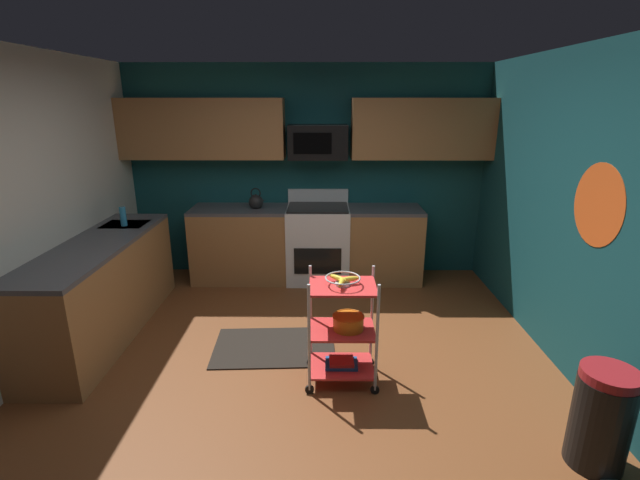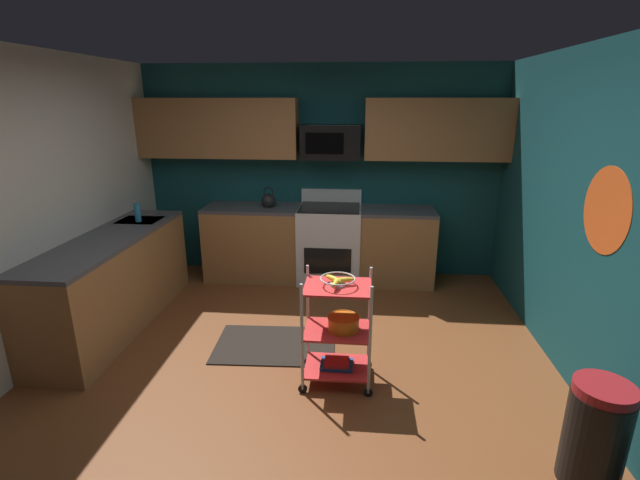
# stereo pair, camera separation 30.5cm
# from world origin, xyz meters

# --- Properties ---
(floor) EXTENTS (4.40, 4.80, 0.04)m
(floor) POSITION_xyz_m (0.00, 0.00, -0.02)
(floor) COLOR brown
(floor) RESTS_ON ground
(wall_back) EXTENTS (4.52, 0.06, 2.60)m
(wall_back) POSITION_xyz_m (0.00, 2.43, 1.30)
(wall_back) COLOR #14474C
(wall_back) RESTS_ON ground
(wall_left) EXTENTS (0.06, 4.80, 2.60)m
(wall_left) POSITION_xyz_m (-2.23, 0.00, 1.30)
(wall_left) COLOR silver
(wall_left) RESTS_ON ground
(wall_right) EXTENTS (0.06, 4.80, 2.60)m
(wall_right) POSITION_xyz_m (2.23, 0.00, 1.30)
(wall_right) COLOR #14474C
(wall_right) RESTS_ON ground
(wall_flower_decal) EXTENTS (0.00, 0.62, 0.62)m
(wall_flower_decal) POSITION_xyz_m (2.20, -0.04, 1.45)
(wall_flower_decal) COLOR #E5591E
(counter_run) EXTENTS (3.61, 2.80, 0.92)m
(counter_run) POSITION_xyz_m (-0.84, 1.48, 0.46)
(counter_run) COLOR #9E6B3D
(counter_run) RESTS_ON ground
(oven_range) EXTENTS (0.76, 0.65, 1.10)m
(oven_range) POSITION_xyz_m (0.14, 2.10, 0.48)
(oven_range) COLOR white
(oven_range) RESTS_ON ground
(upper_cabinets) EXTENTS (4.40, 0.33, 0.70)m
(upper_cabinets) POSITION_xyz_m (-0.03, 2.23, 1.85)
(upper_cabinets) COLOR #9E6B3D
(microwave) EXTENTS (0.70, 0.39, 0.40)m
(microwave) POSITION_xyz_m (0.14, 2.21, 1.70)
(microwave) COLOR black
(rolling_cart) EXTENTS (0.58, 0.41, 0.91)m
(rolling_cart) POSITION_xyz_m (0.35, -0.07, 0.45)
(rolling_cart) COLOR silver
(rolling_cart) RESTS_ON ground
(fruit_bowl) EXTENTS (0.27, 0.27, 0.07)m
(fruit_bowl) POSITION_xyz_m (0.35, -0.07, 0.88)
(fruit_bowl) COLOR silver
(fruit_bowl) RESTS_ON rolling_cart
(mixing_bowl_large) EXTENTS (0.25, 0.25, 0.11)m
(mixing_bowl_large) POSITION_xyz_m (0.40, -0.07, 0.52)
(mixing_bowl_large) COLOR orange
(mixing_bowl_large) RESTS_ON rolling_cart
(book_stack) EXTENTS (0.26, 0.19, 0.05)m
(book_stack) POSITION_xyz_m (0.35, -0.07, 0.15)
(book_stack) COLOR #1E4C8C
(book_stack) RESTS_ON rolling_cart
(kettle) EXTENTS (0.21, 0.18, 0.26)m
(kettle) POSITION_xyz_m (-0.61, 2.10, 1.00)
(kettle) COLOR black
(kettle) RESTS_ON counter_run
(dish_soap_bottle) EXTENTS (0.06, 0.06, 0.20)m
(dish_soap_bottle) POSITION_xyz_m (-1.88, 1.28, 1.02)
(dish_soap_bottle) COLOR #2D8CBF
(dish_soap_bottle) RESTS_ON counter_run
(trash_can) EXTENTS (0.34, 0.42, 0.66)m
(trash_can) POSITION_xyz_m (1.90, -0.94, 0.33)
(trash_can) COLOR black
(trash_can) RESTS_ON ground
(floor_rug) EXTENTS (1.13, 0.75, 0.01)m
(floor_rug) POSITION_xyz_m (-0.24, 0.42, 0.01)
(floor_rug) COLOR black
(floor_rug) RESTS_ON ground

